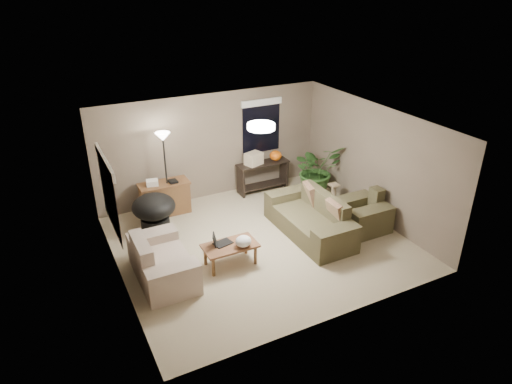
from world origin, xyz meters
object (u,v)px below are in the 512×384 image
papasan_chair (154,210)px  main_sofa (311,221)px  loveseat (161,264)px  cat_scratching_post (333,195)px  floor_lamp (164,147)px  coffee_table (230,248)px  console_table (263,174)px  armchair (362,215)px  desk (165,198)px  houseplant (316,175)px

papasan_chair → main_sofa: bearing=-29.4°
loveseat → cat_scratching_post: size_ratio=3.20×
floor_lamp → cat_scratching_post: floor_lamp is taller
coffee_table → console_table: console_table is taller
armchair → main_sofa: bearing=164.8°
console_table → desk: bearing=-178.5°
coffee_table → houseplant: size_ratio=0.78×
console_table → floor_lamp: (-2.44, -0.10, 1.16)m
main_sofa → console_table: main_sofa is taller
cat_scratching_post → houseplant: bearing=96.1°
desk → papasan_chair: bearing=-124.0°
houseplant → console_table: bearing=145.3°
main_sofa → floor_lamp: size_ratio=1.15×
armchair → cat_scratching_post: size_ratio=2.00×
main_sofa → papasan_chair: size_ratio=2.43×
papasan_chair → cat_scratching_post: papasan_chair is taller
papasan_chair → houseplant: bearing=-0.9°
coffee_table → papasan_chair: size_ratio=1.11×
desk → floor_lamp: 1.22m
main_sofa → floor_lamp: (-2.37, 2.17, 1.30)m
main_sofa → coffee_table: (-1.95, -0.27, 0.06)m
houseplant → cat_scratching_post: size_ratio=2.56×
desk → console_table: 2.50m
desk → papasan_chair: 0.74m
coffee_table → floor_lamp: size_ratio=0.52×
main_sofa → houseplant: houseplant is taller
loveseat → coffee_table: 1.27m
armchair → console_table: bearing=111.5°
coffee_table → desk: desk is taller
loveseat → desk: 2.44m
coffee_table → papasan_chair: bearing=115.5°
coffee_table → cat_scratching_post: bearing=20.3°
desk → console_table: bearing=1.5°
floor_lamp → main_sofa: bearing=-42.5°
armchair → houseplant: 1.84m
coffee_table → main_sofa: bearing=8.0°
console_table → papasan_chair: papasan_chair is taller
coffee_table → papasan_chair: papasan_chair is taller
houseplant → papasan_chair: bearing=179.1°
loveseat → desk: bearing=71.4°
floor_lamp → papasan_chair: bearing=-129.8°
floor_lamp → houseplant: 3.73m
main_sofa → floor_lamp: 3.47m
papasan_chair → floor_lamp: floor_lamp is taller
loveseat → desk: loveseat is taller
main_sofa → houseplant: (1.14, 1.54, 0.20)m
main_sofa → armchair: (1.08, -0.29, 0.00)m
cat_scratching_post → armchair: bearing=-96.1°
loveseat → floor_lamp: 2.75m
armchair → coffee_table: size_ratio=1.00×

